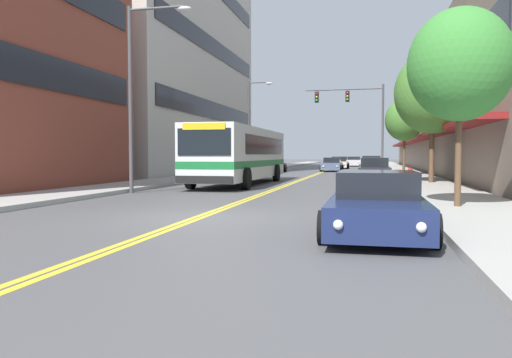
# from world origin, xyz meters

# --- Properties ---
(ground_plane) EXTENTS (240.00, 240.00, 0.00)m
(ground_plane) POSITION_xyz_m (0.00, 37.00, 0.00)
(ground_plane) COLOR #4C4C4F
(sidewalk_left) EXTENTS (2.95, 106.00, 0.17)m
(sidewalk_left) POSITION_xyz_m (-6.97, 37.00, 0.08)
(sidewalk_left) COLOR #9E9B96
(sidewalk_left) RESTS_ON ground_plane
(sidewalk_right) EXTENTS (2.95, 106.00, 0.17)m
(sidewalk_right) POSITION_xyz_m (6.97, 37.00, 0.08)
(sidewalk_right) COLOR #9E9B96
(sidewalk_right) RESTS_ON ground_plane
(centre_line) EXTENTS (0.34, 106.00, 0.01)m
(centre_line) POSITION_xyz_m (0.00, 37.00, 0.00)
(centre_line) COLOR yellow
(centre_line) RESTS_ON ground_plane
(storefront_row_right) EXTENTS (9.10, 68.00, 10.40)m
(storefront_row_right) POSITION_xyz_m (12.68, 37.00, 5.19)
(storefront_row_right) COLOR gray
(storefront_row_right) RESTS_ON ground_plane
(city_bus) EXTENTS (2.92, 12.14, 2.93)m
(city_bus) POSITION_xyz_m (-2.54, 13.98, 1.66)
(city_bus) COLOR silver
(city_bus) RESTS_ON ground_plane
(car_white_parked_left_near) EXTENTS (1.97, 4.50, 1.40)m
(car_white_parked_left_near) POSITION_xyz_m (-4.43, 24.50, 0.64)
(car_white_parked_left_near) COLOR white
(car_white_parked_left_near) RESTS_ON ground_plane
(car_black_parked_left_mid) EXTENTS (2.14, 4.15, 1.24)m
(car_black_parked_left_mid) POSITION_xyz_m (-4.25, 31.46, 0.59)
(car_black_parked_left_mid) COLOR black
(car_black_parked_left_mid) RESTS_ON ground_plane
(car_navy_parked_right_foreground) EXTENTS (2.03, 4.76, 1.24)m
(car_navy_parked_right_foreground) POSITION_xyz_m (4.31, -1.68, 0.57)
(car_navy_parked_right_foreground) COLOR #19234C
(car_navy_parked_right_foreground) RESTS_ON ground_plane
(car_beige_parked_right_mid) EXTENTS (2.13, 4.42, 1.47)m
(car_beige_parked_right_mid) POSITION_xyz_m (4.31, 35.40, 0.68)
(car_beige_parked_right_mid) COLOR #BCAD89
(car_beige_parked_right_mid) RESTS_ON ground_plane
(car_charcoal_parked_right_far) EXTENTS (2.00, 4.29, 1.40)m
(car_charcoal_parked_right_far) POSITION_xyz_m (4.43, 17.16, 0.64)
(car_charcoal_parked_right_far) COLOR #232328
(car_charcoal_parked_right_far) RESTS_ON ground_plane
(car_slate_blue_moving_lead) EXTENTS (2.00, 4.64, 1.31)m
(car_slate_blue_moving_lead) POSITION_xyz_m (0.72, 35.54, 0.61)
(car_slate_blue_moving_lead) COLOR #475675
(car_slate_blue_moving_lead) RESTS_ON ground_plane
(car_champagne_moving_second) EXTENTS (2.10, 4.55, 1.36)m
(car_champagne_moving_second) POSITION_xyz_m (0.82, 45.32, 0.62)
(car_champagne_moving_second) COLOR beige
(car_champagne_moving_second) RESTS_ON ground_plane
(car_silver_moving_third) EXTENTS (2.18, 4.46, 1.32)m
(car_silver_moving_third) POSITION_xyz_m (2.10, 56.50, 0.63)
(car_silver_moving_third) COLOR #B7B7BC
(car_silver_moving_third) RESTS_ON ground_plane
(traffic_signal_mast) EXTENTS (6.61, 0.38, 7.48)m
(traffic_signal_mast) POSITION_xyz_m (3.09, 31.54, 5.32)
(traffic_signal_mast) COLOR #47474C
(traffic_signal_mast) RESTS_ON ground_plane
(street_lamp_left_near) EXTENTS (2.71, 0.28, 7.51)m
(street_lamp_left_near) POSITION_xyz_m (-4.89, 6.78, 4.54)
(street_lamp_left_near) COLOR #47474C
(street_lamp_left_near) RESTS_ON ground_plane
(street_lamp_left_far) EXTENTS (1.99, 0.28, 7.45)m
(street_lamp_left_far) POSITION_xyz_m (-5.03, 27.08, 4.43)
(street_lamp_left_far) COLOR #47474C
(street_lamp_left_far) RESTS_ON ground_plane
(street_tree_right_near) EXTENTS (2.76, 2.76, 5.34)m
(street_tree_right_near) POSITION_xyz_m (6.50, 2.56, 3.98)
(street_tree_right_near) COLOR brown
(street_tree_right_near) RESTS_ON sidewalk_right
(street_tree_right_mid) EXTENTS (3.79, 3.79, 6.62)m
(street_tree_right_mid) POSITION_xyz_m (7.22, 14.83, 4.70)
(street_tree_right_mid) COLOR brown
(street_tree_right_mid) RESTS_ON sidewalk_right
(street_tree_right_far) EXTENTS (2.68, 2.68, 5.31)m
(street_tree_right_far) POSITION_xyz_m (6.51, 24.65, 3.99)
(street_tree_right_far) COLOR brown
(street_tree_right_far) RESTS_ON sidewalk_right
(fire_hydrant) EXTENTS (0.31, 0.23, 0.82)m
(fire_hydrant) POSITION_xyz_m (5.95, 11.73, 0.57)
(fire_hydrant) COLOR red
(fire_hydrant) RESTS_ON sidewalk_right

